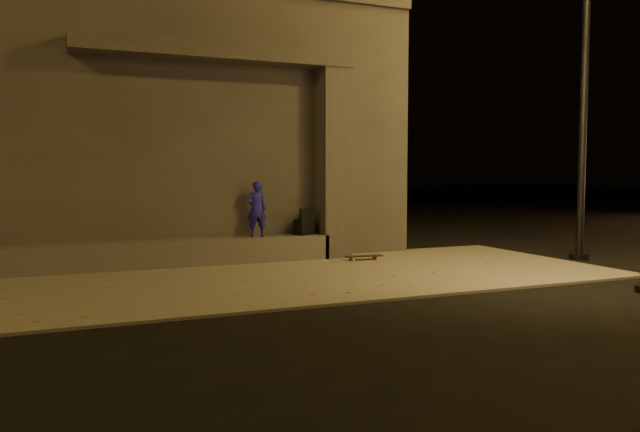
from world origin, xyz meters
name	(u,v)px	position (x,y,z in m)	size (l,w,h in m)	color
ground	(332,303)	(0.00, 0.00, 0.00)	(120.00, 120.00, 0.00)	black
sidewalk	(280,277)	(0.00, 2.00, 0.02)	(11.00, 4.40, 0.04)	slate
building	(166,129)	(-1.00, 6.49, 2.61)	(9.00, 5.10, 5.22)	#3A3834
ledge	(165,253)	(-1.50, 3.75, 0.27)	(6.00, 0.55, 0.45)	#4F4C48
column	(333,164)	(1.70, 3.75, 1.84)	(0.55, 0.55, 3.60)	#3A3834
canopy	(219,53)	(-0.50, 3.80, 3.78)	(5.00, 0.70, 0.28)	#3A3834
skateboarder	(257,209)	(0.16, 3.75, 1.00)	(0.37, 0.25, 1.03)	navy
backpack	(304,226)	(1.10, 3.75, 0.67)	(0.43, 0.36, 0.51)	black
skateboard	(364,256)	(2.04, 3.10, 0.11)	(0.74, 0.25, 0.08)	black
street_lamp_2	(586,23)	(6.03, 1.80, 4.48)	(0.36, 0.36, 7.96)	black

